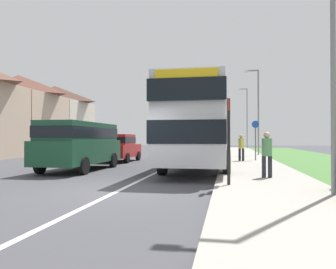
{
  "coord_description": "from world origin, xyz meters",
  "views": [
    {
      "loc": [
        2.96,
        -8.63,
        1.45
      ],
      "look_at": [
        0.67,
        3.91,
        1.6
      ],
      "focal_mm": 34.83,
      "sensor_mm": 36.0,
      "label": 1
    }
  ],
  "objects": [
    {
      "name": "ground_plane",
      "position": [
        0.0,
        0.0,
        0.0
      ],
      "size": [
        120.0,
        120.0,
        0.0
      ],
      "primitive_type": "plane",
      "color": "#424247"
    },
    {
      "name": "lane_marking_centre",
      "position": [
        0.0,
        8.0,
        0.0
      ],
      "size": [
        0.14,
        60.0,
        0.01
      ],
      "primitive_type": "cube",
      "color": "silver",
      "rests_on": "ground_plane"
    },
    {
      "name": "pavement_near_side",
      "position": [
        4.2,
        6.0,
        0.06
      ],
      "size": [
        3.2,
        68.0,
        0.12
      ],
      "primitive_type": "cube",
      "color": "#9E998E",
      "rests_on": "ground_plane"
    },
    {
      "name": "double_decker_bus",
      "position": [
        1.68,
        7.11,
        2.14
      ],
      "size": [
        2.8,
        11.29,
        3.7
      ],
      "color": "#BCBCC1",
      "rests_on": "ground_plane"
    },
    {
      "name": "parked_van_dark_green",
      "position": [
        -3.6,
        5.16,
        1.29
      ],
      "size": [
        2.11,
        5.43,
        2.15
      ],
      "color": "#19472D",
      "rests_on": "ground_plane"
    },
    {
      "name": "parked_car_red",
      "position": [
        -3.64,
        10.72,
        0.93
      ],
      "size": [
        1.88,
        3.93,
        1.69
      ],
      "color": "#B21E1E",
      "rests_on": "ground_plane"
    },
    {
      "name": "pedestrian_at_stop",
      "position": [
        4.28,
        2.83,
        0.98
      ],
      "size": [
        0.34,
        0.34,
        1.67
      ],
      "color": "#23232D",
      "rests_on": "ground_plane"
    },
    {
      "name": "pedestrian_walking_away",
      "position": [
        3.77,
        10.98,
        0.98
      ],
      "size": [
        0.34,
        0.34,
        1.67
      ],
      "color": "#23232D",
      "rests_on": "ground_plane"
    },
    {
      "name": "bus_stop_sign",
      "position": [
        3.0,
        0.87,
        1.54
      ],
      "size": [
        0.09,
        0.52,
        2.6
      ],
      "color": "black",
      "rests_on": "ground_plane"
    },
    {
      "name": "cycle_route_sign",
      "position": [
        4.65,
        11.76,
        1.43
      ],
      "size": [
        0.44,
        0.08,
        2.52
      ],
      "color": "slate",
      "rests_on": "ground_plane"
    },
    {
      "name": "street_lamp_mid",
      "position": [
        5.3,
        18.3,
        4.02
      ],
      "size": [
        1.14,
        0.2,
        6.95
      ],
      "color": "slate",
      "rests_on": "ground_plane"
    },
    {
      "name": "street_lamp_far",
      "position": [
        5.43,
        35.27,
        4.56
      ],
      "size": [
        1.14,
        0.2,
        8.0
      ],
      "color": "slate",
      "rests_on": "ground_plane"
    },
    {
      "name": "house_terrace_far_side",
      "position": [
        -15.43,
        17.53,
        3.56
      ],
      "size": [
        6.7,
        18.57,
        7.12
      ],
      "color": "#C1A88E",
      "rests_on": "ground_plane"
    }
  ]
}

